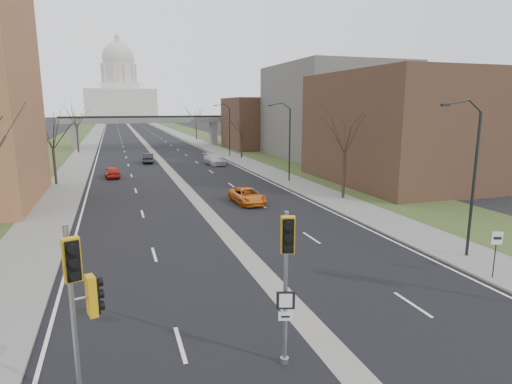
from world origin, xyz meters
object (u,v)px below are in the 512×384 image
speed_limit_sign (496,246)px  signal_pole_median (287,263)px  car_left_far (148,158)px  car_right_mid (214,159)px  signal_pole_left (80,291)px  car_left_near (112,172)px  car_right_near (247,196)px

speed_limit_sign → signal_pole_median: bearing=-141.0°
car_left_far → car_right_mid: 10.27m
signal_pole_median → car_right_mid: signal_pole_median is taller
car_right_mid → signal_pole_left: bearing=-112.2°
car_left_near → car_right_mid: car_right_mid is taller
signal_pole_median → car_left_near: bearing=114.7°
signal_pole_median → car_left_near: (-5.25, 41.72, -2.95)m
car_left_near → car_left_far: size_ratio=0.92×
car_left_far → car_right_near: car_left_far is taller
car_right_near → speed_limit_sign: bearing=-75.0°
car_left_far → car_right_near: bearing=107.4°
signal_pole_median → car_right_mid: bearing=97.2°
signal_pole_left → signal_pole_median: signal_pole_left is taller
signal_pole_median → car_left_far: signal_pole_median is taller
signal_pole_median → signal_pole_left: bearing=-164.1°
signal_pole_left → car_left_far: signal_pole_left is taller
car_left_near → car_left_far: bearing=-116.1°
car_left_far → car_right_mid: car_right_mid is taller
car_left_near → speed_limit_sign: bearing=111.3°
car_left_far → car_left_near: bearing=73.7°
signal_pole_median → car_right_near: signal_pole_median is taller
car_left_near → car_left_far: car_left_far is taller
signal_pole_left → car_left_far: bearing=67.6°
signal_pole_left → signal_pole_median: 5.99m
signal_pole_left → car_right_near: bearing=46.7°
speed_limit_sign → car_left_near: speed_limit_sign is taller
signal_pole_left → speed_limit_sign: signal_pole_left is taller
signal_pole_median → speed_limit_sign: size_ratio=2.21×
speed_limit_sign → car_left_near: size_ratio=0.58×
signal_pole_left → car_left_near: (0.74, 41.55, -2.82)m
speed_limit_sign → car_right_near: (-6.46, 20.01, -1.07)m
signal_pole_median → car_right_mid: (8.89, 49.20, -2.87)m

